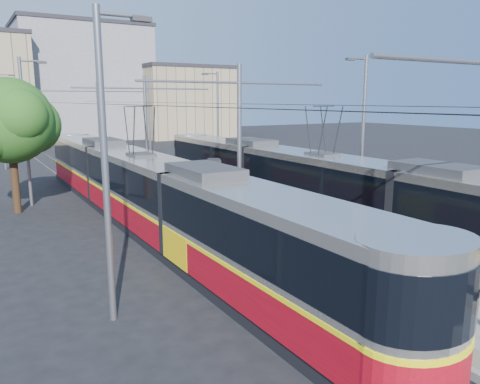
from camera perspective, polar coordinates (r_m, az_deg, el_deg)
ground at (r=15.48m, az=15.54°, el=-11.19°), size 160.00×160.00×0.00m
platform at (r=29.29m, az=-9.13°, el=-0.04°), size 4.00×50.00×0.30m
tactile_strip_left at (r=28.77m, az=-11.81°, el=-0.03°), size 0.70×50.00×0.01m
tactile_strip_right at (r=29.81m, az=-6.55°, el=0.53°), size 0.70×50.00×0.01m
rails at (r=29.32m, az=-9.12°, el=-0.30°), size 8.71×70.00×0.03m
track_arrow at (r=11.27m, az=13.73°, el=-20.01°), size 1.20×5.00×0.01m
tram_left at (r=21.92m, az=-11.80°, el=0.22°), size 2.43×32.08×5.50m
tram_right at (r=21.99m, az=9.85°, el=0.73°), size 2.43×30.45×5.50m
catenary at (r=26.15m, az=-7.08°, el=8.34°), size 9.20×70.00×7.00m
street_lamps at (r=32.54m, az=-12.00°, el=8.13°), size 15.18×38.22×8.00m
shelter at (r=25.07m, az=-3.13°, el=1.45°), size 1.01×1.25×2.39m
tree at (r=26.63m, az=-25.72°, el=7.69°), size 4.75×4.39×6.90m
building_centre at (r=75.61m, az=-18.63°, el=12.54°), size 18.36×14.28×16.61m
building_right at (r=74.31m, az=-6.68°, el=10.85°), size 14.28×10.20×10.86m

